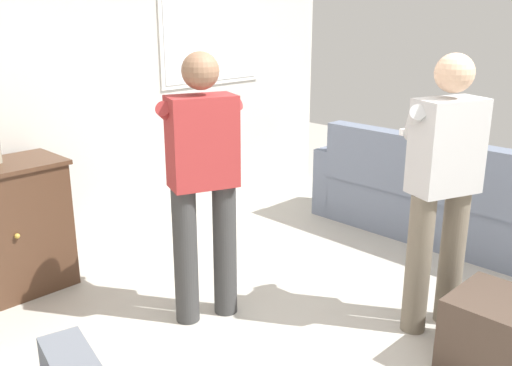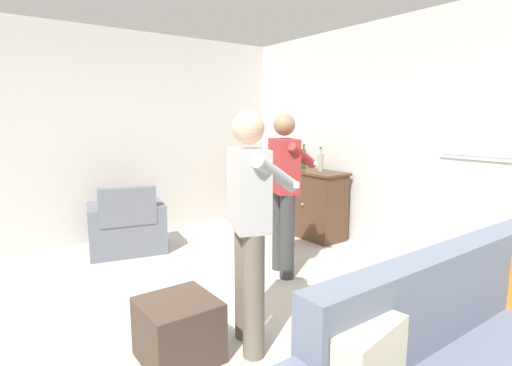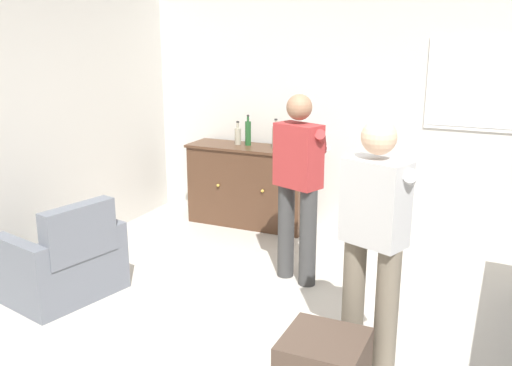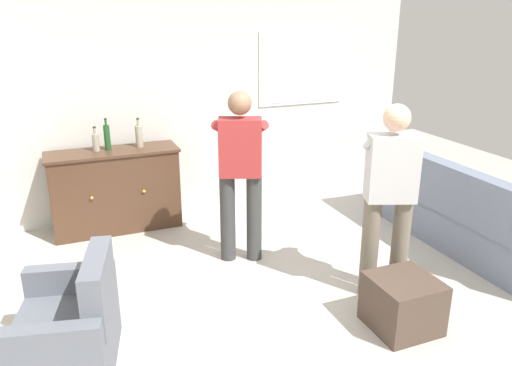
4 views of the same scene
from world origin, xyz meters
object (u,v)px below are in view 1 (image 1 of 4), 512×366
Objects in this scene: couch at (445,204)px; person_standing_right at (442,182)px; person_standing_left at (203,177)px; ottoman at (498,334)px.

person_standing_right is (-1.26, -0.56, 0.59)m from couch.
person_standing_left reaches higher than couch.
couch is 1.47× the size of person_standing_right.
person_standing_right is at bearing -49.80° from person_standing_left.
person_standing_right reaches higher than couch.
person_standing_right reaches higher than ottoman.
person_standing_left is at bearing 166.55° from couch.
person_standing_right is at bearing 71.87° from ottoman.
ottoman is 0.29× the size of person_standing_right.
person_standing_left is 1.00× the size of person_standing_right.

